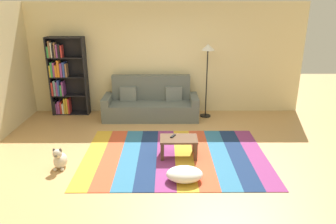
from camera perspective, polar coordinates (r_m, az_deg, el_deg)
ground_plane at (r=5.89m, az=-0.49°, el=-7.66°), size 14.00×14.00×0.00m
back_wall at (r=7.92m, az=-0.47°, el=9.62°), size 6.80×0.10×2.70m
rug at (r=5.82m, az=1.25°, el=-7.95°), size 3.32×2.37×0.01m
couch at (r=7.65m, az=-3.09°, el=1.45°), size 2.26×0.80×1.00m
bookshelf at (r=8.16m, az=-18.33°, el=5.83°), size 0.90×0.28×1.91m
coffee_table at (r=5.70m, az=1.95°, el=-5.40°), size 0.67×0.42×0.35m
pouf at (r=5.03m, az=3.00°, el=-11.19°), size 0.57×0.42×0.22m
dog at (r=5.67m, az=-19.00°, el=-8.12°), size 0.22×0.35×0.40m
standing_lamp at (r=7.50m, az=7.19°, el=9.89°), size 0.32×0.32×1.76m
tv_remote at (r=5.72m, az=0.92°, el=-4.37°), size 0.11×0.15×0.02m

